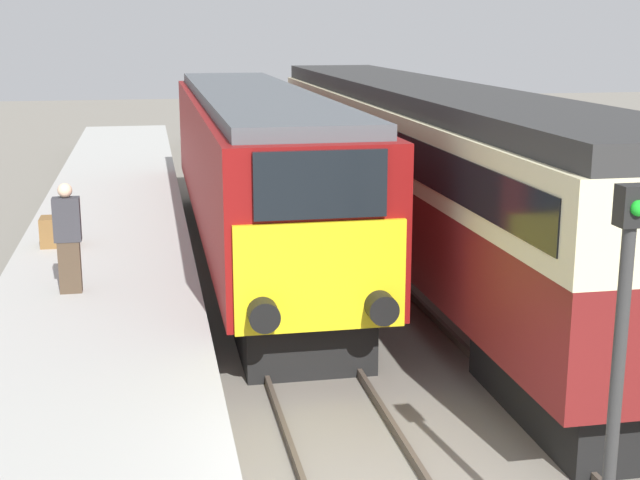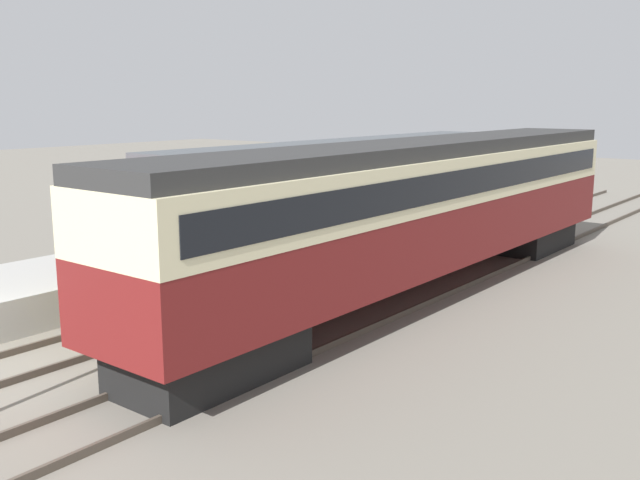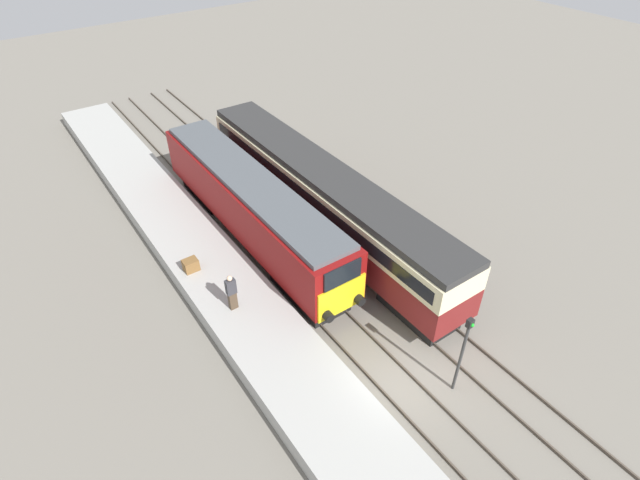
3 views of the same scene
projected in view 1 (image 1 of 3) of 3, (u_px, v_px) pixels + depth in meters
platform_left at (102, 294)px, 16.47m from camera, size 3.50×50.00×0.90m
rails_near_track at (305, 359)px, 14.30m from camera, size 1.51×60.00×0.14m
rails_far_track at (505, 345)px, 14.92m from camera, size 1.50×60.00×0.14m
locomotive at (254, 166)px, 20.10m from camera, size 2.70×16.21×3.90m
passenger_carriage at (421, 160)px, 19.04m from camera, size 2.75×19.52×4.09m
person_on_platform at (68, 238)px, 14.83m from camera, size 0.44×0.26×1.87m
signal_post at (619, 363)px, 7.90m from camera, size 0.24×0.28×3.96m
luggage_crate at (58, 231)px, 18.16m from camera, size 0.70×0.56×0.60m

